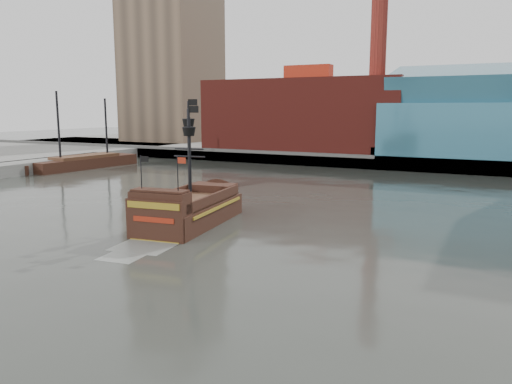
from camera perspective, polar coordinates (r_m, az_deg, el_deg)
The scene contains 7 objects.
ground at distance 34.76m, azimuth -3.28°, elevation -9.01°, with size 400.00×400.00×0.00m, color #2C2F2A.
promenade_far at distance 122.02m, azimuth 19.00°, elevation 4.28°, with size 220.00×60.00×2.00m, color slate.
seawall at distance 92.98m, azimuth 16.44°, elevation 3.11°, with size 220.00×1.00×2.60m, color #4C4C49.
pier at distance 95.33m, azimuth -24.93°, elevation 2.58°, with size 6.00×40.00×2.00m, color slate.
skyline at distance 114.41m, azimuth 21.79°, elevation 15.64°, with size 149.00×45.00×62.00m.
pirate_ship at distance 48.31m, azimuth -7.62°, elevation -2.37°, with size 7.29×17.64×12.82m.
docked_vessel at distance 98.83m, azimuth -18.90°, elevation 3.14°, with size 6.55×21.95×14.71m.
Camera 1 is at (16.62, -28.47, 11.04)m, focal length 35.00 mm.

